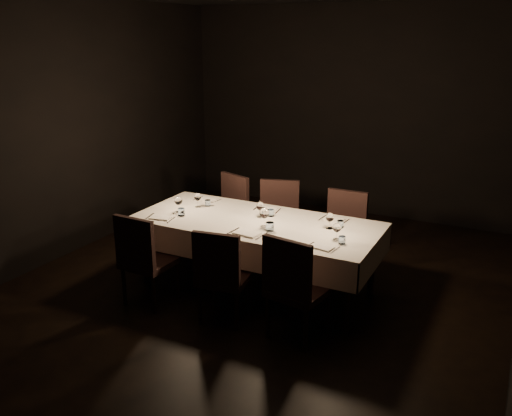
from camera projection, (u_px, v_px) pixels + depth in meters
The scene contains 14 objects.
room at pixel (256, 150), 5.32m from camera, with size 5.01×6.01×3.01m.
dining_table at pixel (256, 228), 5.57m from camera, with size 2.52×1.12×0.76m.
chair_near_left at pixel (143, 256), 5.28m from camera, with size 0.47×0.47×0.95m.
place_setting_near_left at pixel (174, 208), 5.71m from camera, with size 0.33×0.40×0.18m.
chair_near_center at pixel (221, 272), 4.95m from camera, with size 0.51×0.51×0.93m.
place_setting_near_center at pixel (260, 222), 5.27m from camera, with size 0.37×0.42×0.20m.
chair_near_right at pixel (294, 284), 4.66m from camera, with size 0.54×0.54×0.98m.
place_setting_near_right at pixel (334, 236), 4.95m from camera, with size 0.30×0.39×0.16m.
chair_far_left at pixel (228, 210), 6.62m from camera, with size 0.58×0.58×0.96m.
place_setting_far_left at pixel (203, 199), 6.05m from camera, with size 0.30×0.39×0.16m.
chair_far_center at pixel (278, 218), 6.35m from camera, with size 0.58×0.58×0.96m.
place_setting_far_center at pixel (265, 209), 5.71m from camera, with size 0.32×0.40×0.17m.
chair_far_right at pixel (343, 229), 6.00m from camera, with size 0.46×0.46×0.94m.
place_setting_far_right at pixel (333, 220), 5.38m from camera, with size 0.30×0.39×0.17m.
Camera 1 is at (2.38, -4.66, 2.60)m, focal length 38.00 mm.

